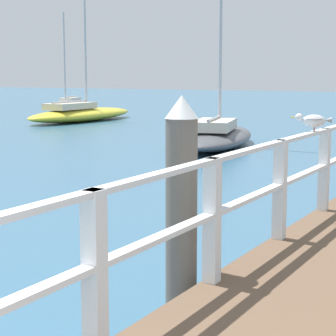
% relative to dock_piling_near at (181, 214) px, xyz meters
% --- Properties ---
extents(dock_piling_near, '(0.29, 0.29, 2.10)m').
position_rel_dock_piling_near_xyz_m(dock_piling_near, '(0.00, 0.00, 0.00)').
color(dock_piling_near, '#6B6056').
rests_on(dock_piling_near, ground_plane).
extents(seagull_foreground, '(0.43, 0.28, 0.21)m').
position_rel_dock_piling_near_xyz_m(seagull_foreground, '(0.37, 2.59, 0.68)').
color(seagull_foreground, white).
rests_on(seagull_foreground, pier_railing).
extents(boat_0, '(2.19, 7.49, 8.81)m').
position_rel_dock_piling_near_xyz_m(boat_0, '(-16.21, 19.83, -0.67)').
color(boat_0, gold).
rests_on(boat_0, ground_plane).
extents(boat_1, '(3.58, 6.41, 8.10)m').
position_rel_dock_piling_near_xyz_m(boat_1, '(-5.85, 13.21, -0.68)').
color(boat_1, '#4C4C51').
rests_on(boat_1, ground_plane).
extents(boat_2, '(2.66, 4.76, 5.98)m').
position_rel_dock_piling_near_xyz_m(boat_2, '(-22.71, 26.98, -0.73)').
color(boat_2, white).
rests_on(boat_2, ground_plane).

